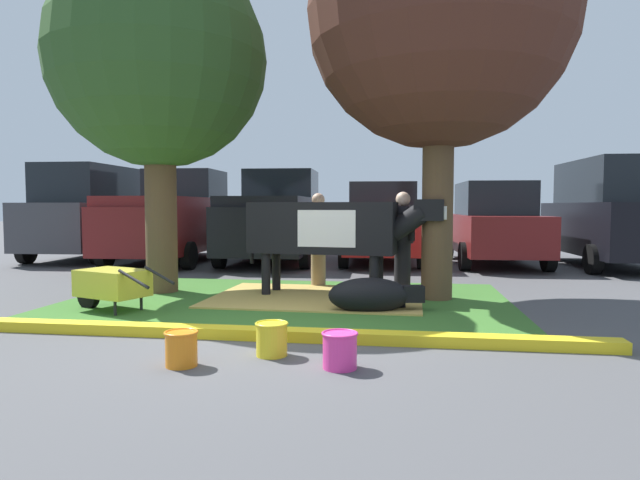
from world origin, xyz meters
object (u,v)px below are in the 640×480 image
Objects in this scene: suv_black at (612,213)px; cow_holstein at (329,229)px; suv_dark_grey at (92,212)px; person_visitor_near at (403,240)px; bucket_yellow at (272,338)px; sedan_blue at (493,225)px; sedan_red at (382,224)px; bucket_pink at (340,349)px; bucket_orange at (181,348)px; pickup_truck_black at (276,218)px; pickup_truck_maroon at (175,219)px; shade_tree_right at (440,16)px; wheelbarrow at (111,284)px; calf_lying at (371,295)px; person_handler at (318,237)px; shade_tree_left at (158,61)px.

cow_holstein is at bearing -139.16° from suv_black.
person_visitor_near is at bearing -31.26° from suv_dark_grey.
bucket_yellow is 0.07× the size of sedan_blue.
suv_dark_grey is at bearing -179.33° from sedan_red.
person_visitor_near is at bearing 82.08° from bucket_pink.
pickup_truck_black reaches higher than bucket_orange.
bucket_yellow is at bearing -61.60° from pickup_truck_maroon.
shade_tree_right is 2.01× the size of cow_holstein.
pickup_truck_maroon reaches higher than wheelbarrow.
wheelbarrow is 3.24m from bucket_yellow.
person_handler is (-1.06, 2.23, 0.66)m from calf_lying.
person_visitor_near is 5.07× the size of bucket_pink.
suv_black is at bearing 50.35° from calf_lying.
wheelbarrow is 0.36× the size of sedan_red.
shade_tree_left is at bearing -97.39° from pickup_truck_black.
shade_tree_left is at bearing -176.38° from person_visitor_near.
wheelbarrow reaches higher than bucket_pink.
sedan_red reaches higher than calf_lying.
bucket_yellow is at bearing 32.01° from bucket_orange.
person_handler is 4.55m from sedan_red.
calf_lying is at bearing -64.54° from person_handler.
suv_black is at bearing 45.16° from person_visitor_near.
pickup_truck_black is (-1.27, 9.39, 0.95)m from bucket_orange.
calf_lying is 2.57m from bucket_pink.
bucket_pink is at bearing -32.37° from wheelbarrow.
shade_tree_right is at bearing -107.53° from sedan_blue.
shade_tree_left is 17.20× the size of bucket_yellow.
sedan_red is at bearing 77.51° from person_handler.
person_handler is at bearing 115.46° from calf_lying.
pickup_truck_black reaches higher than calf_lying.
sedan_red is (0.77, 8.93, 0.82)m from bucket_yellow.
shade_tree_left reaches higher than wheelbarrow.
person_handler is 4.80m from pickup_truck_black.
pickup_truck_maroon is (-4.39, 4.04, 0.22)m from person_handler.
wheelbarrow is (-2.45, -2.66, -0.51)m from person_handler.
cow_holstein is at bearing -72.48° from person_handler.
suv_dark_grey is (-4.46, 7.01, 0.88)m from wheelbarrow.
shade_tree_left reaches higher than calf_lying.
shade_tree_right is at bearing -30.52° from person_visitor_near.
bucket_pink is 0.06× the size of pickup_truck_maroon.
shade_tree_left is 3.79m from wheelbarrow.
sedan_red is at bearing -0.10° from pickup_truck_black.
bucket_orange is at bearing -95.90° from person_handler.
shade_tree_right is at bearing 73.87° from bucket_pink.
pickup_truck_black reaches higher than wheelbarrow.
bucket_yellow is 9.00m from sedan_red.
bucket_orange is at bearing -147.99° from bucket_yellow.
cow_holstein is 0.70× the size of sedan_red.
pickup_truck_black is at bearing 179.19° from sedan_blue.
suv_dark_grey reaches higher than sedan_blue.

